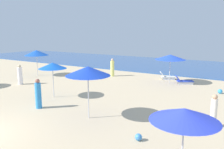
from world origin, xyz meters
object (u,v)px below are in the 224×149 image
Objects in this scene: umbrella_1 at (53,66)px; beach_ball_1 at (78,78)px; beachgoer_0 at (38,94)px; umbrella_5 at (170,57)px; beachgoer_3 at (20,75)px; beachgoer_2 at (214,111)px; umbrella_4 at (36,53)px; beach_ball_0 at (139,137)px; beachgoer_1 at (112,68)px; lounge_chair_5_1 at (167,77)px; lounge_chair_5_0 at (184,81)px; umbrella_0 at (88,71)px; umbrella_2 at (184,115)px; beach_ball_2 at (220,91)px.

beach_ball_1 is (-2.11, 5.08, -1.96)m from umbrella_1.
beachgoer_0 is (0.87, -2.07, -1.29)m from umbrella_1.
beachgoer_3 is (-10.23, -6.59, -1.42)m from umbrella_5.
beachgoer_0 is 9.08m from beachgoer_2.
umbrella_4 is 17.12m from beachgoer_2.
beachgoer_2 reaches higher than beach_ball_0.
beachgoer_1 is at bearing 125.09° from beach_ball_0.
beachgoer_3 is (-5.86, 3.40, -0.05)m from beachgoer_0.
beach_ball_1 is (-6.73, -4.20, -0.13)m from lounge_chair_5_1.
umbrella_4 is 1.58× the size of lounge_chair_5_0.
beachgoer_1 is at bearing 114.49° from umbrella_0.
beachgoer_1 reaches higher than beachgoer_0.
lounge_chair_5_1 is at bearing -143.28° from beachgoer_1.
umbrella_0 reaches higher than lounge_chair_5_0.
umbrella_1 is at bearing 116.11° from beachgoer_1.
umbrella_5 is 11.16m from beach_ball_0.
umbrella_5 is (-4.21, 12.45, 0.14)m from umbrella_2.
beachgoer_1 is at bearing 170.42° from beach_ball_2.
umbrella_2 is 15.64m from beachgoer_3.
umbrella_0 reaches higher than beach_ball_1.
umbrella_0 reaches higher than umbrella_1.
umbrella_5 reaches higher than beachgoer_1.
beachgoer_3 is at bearing -62.51° from umbrella_4.
lounge_chair_5_1 is at bearing 24.80° from beachgoer_0.
beachgoer_3 is (1.76, -3.38, -1.46)m from umbrella_4.
beachgoer_1 is at bearing 28.06° from umbrella_4.
umbrella_1 is 1.49× the size of beachgoer_2.
umbrella_4 is at bearing 74.80° from lounge_chair_5_0.
umbrella_5 reaches higher than beachgoer_3.
umbrella_4 is 4.08m from beachgoer_3.
umbrella_1 is at bearing 112.12° from lounge_chair_5_0.
umbrella_2 reaches higher than beach_ball_0.
beachgoer_3 reaches higher than beachgoer_2.
beachgoer_3 is at bearing -147.23° from umbrella_5.
umbrella_5 is 1.71× the size of lounge_chair_5_1.
umbrella_4 is at bearing -173.65° from beach_ball_2.
umbrella_1 is 0.93× the size of umbrella_4.
umbrella_1 is 10.53m from lounge_chair_5_0.
umbrella_2 reaches higher than beachgoer_1.
beachgoer_2 is 6.27× the size of beach_ball_1.
umbrella_0 reaches higher than beachgoer_1.
beachgoer_0 is at bearing -41.69° from umbrella_4.
beach_ball_2 is (8.40, 8.57, -0.63)m from beachgoer_0.
lounge_chair_5_0 is 8.75m from beachgoer_2.
umbrella_5 is at bearing 60.38° from beachgoer_2.
umbrella_0 is at bearing -43.50° from beachgoer_0.
umbrella_0 is at bearing 140.72° from beachgoer_2.
beach_ball_1 is (-8.46, -3.12, -0.14)m from lounge_chair_5_0.
umbrella_5 is 1.52× the size of beachgoer_3.
umbrella_0 is at bearing -31.04° from umbrella_4.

